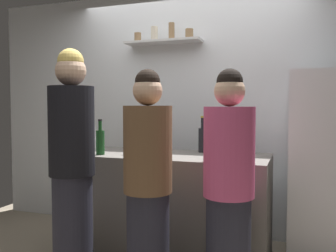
{
  "coord_description": "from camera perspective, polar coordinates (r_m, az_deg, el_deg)",
  "views": [
    {
      "loc": [
        1.08,
        -2.57,
        1.36
      ],
      "look_at": [
        0.01,
        0.47,
        1.18
      ],
      "focal_mm": 39.08,
      "sensor_mm": 36.0,
      "label": 1
    }
  ],
  "objects": [
    {
      "name": "baking_pan",
      "position": [
        3.23,
        -3.33,
        -4.01
      ],
      "size": [
        0.34,
        0.24,
        0.05
      ],
      "primitive_type": "cube",
      "color": "gray",
      "rests_on": "counter"
    },
    {
      "name": "wine_bottle_pale_glass",
      "position": [
        3.57,
        -4.78,
        -1.75
      ],
      "size": [
        0.07,
        0.07,
        0.33
      ],
      "color": "#B2BFB2",
      "rests_on": "counter"
    },
    {
      "name": "refrigerator",
      "position": [
        3.47,
        23.57,
        -5.94
      ],
      "size": [
        0.64,
        0.69,
        1.66
      ],
      "color": "white",
      "rests_on": "ground"
    },
    {
      "name": "person_blonde",
      "position": [
        2.85,
        -14.73,
        -6.36
      ],
      "size": [
        0.34,
        0.34,
        1.78
      ],
      "rotation": [
        0.0,
        0.0,
        0.77
      ],
      "color": "#262633",
      "rests_on": "ground"
    },
    {
      "name": "water_bottle_plastic",
      "position": [
        3.26,
        -12.66,
        -2.76
      ],
      "size": [
        0.08,
        0.08,
        0.21
      ],
      "color": "silver",
      "rests_on": "counter"
    },
    {
      "name": "back_wall_assembly",
      "position": [
        3.97,
        3.62,
        2.31
      ],
      "size": [
        4.8,
        0.32,
        2.6
      ],
      "color": "white",
      "rests_on": "ground"
    },
    {
      "name": "counter",
      "position": [
        3.35,
        0.0,
        -12.34
      ],
      "size": [
        1.76,
        0.75,
        0.93
      ],
      "primitive_type": "cube",
      "color": "#66605B",
      "rests_on": "ground"
    },
    {
      "name": "person_brown_jacket",
      "position": [
        2.58,
        -3.16,
        -9.5
      ],
      "size": [
        0.34,
        0.34,
        1.61
      ],
      "rotation": [
        0.0,
        0.0,
        5.38
      ],
      "color": "#262633",
      "rests_on": "ground"
    },
    {
      "name": "person_pink_top",
      "position": [
        2.51,
        9.45,
        -10.03
      ],
      "size": [
        0.34,
        0.34,
        1.61
      ],
      "rotation": [
        0.0,
        0.0,
        3.13
      ],
      "color": "#262633",
      "rests_on": "ground"
    },
    {
      "name": "wine_bottle_amber_glass",
      "position": [
        2.84,
        6.85,
        -3.18
      ],
      "size": [
        0.07,
        0.07,
        0.31
      ],
      "color": "#472814",
      "rests_on": "counter"
    },
    {
      "name": "utensil_holder",
      "position": [
        3.57,
        -11.09,
        -2.84
      ],
      "size": [
        0.09,
        0.09,
        0.22
      ],
      "color": "#B2B2B7",
      "rests_on": "counter"
    },
    {
      "name": "wine_bottle_green_glass",
      "position": [
        3.26,
        -10.52,
        -2.36
      ],
      "size": [
        0.08,
        0.08,
        0.31
      ],
      "color": "#19471E",
      "rests_on": "counter"
    },
    {
      "name": "wine_bottle_dark_glass",
      "position": [
        3.39,
        5.39,
        -2.0
      ],
      "size": [
        0.07,
        0.07,
        0.34
      ],
      "color": "black",
      "rests_on": "counter"
    }
  ]
}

